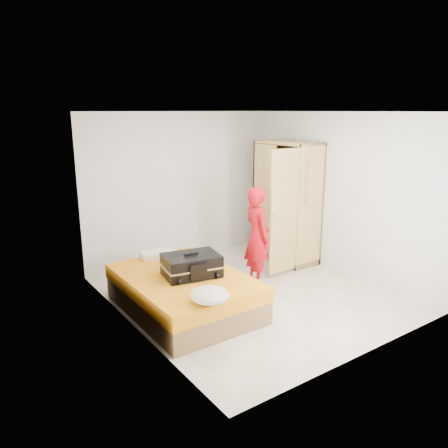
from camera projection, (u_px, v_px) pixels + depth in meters
room at (251, 208)px, 6.08m from camera, size 4.00×4.02×2.60m
bed at (184, 292)px, 5.85m from camera, size 1.42×2.02×0.50m
wardrobe at (286, 206)px, 7.64m from camera, size 1.17×1.21×2.10m
person at (257, 237)px, 6.58m from camera, size 0.47×0.62×1.53m
suitcase at (192, 265)px, 5.74m from camera, size 0.82×0.66×0.32m
round_cushion at (209, 295)px, 4.95m from camera, size 0.44×0.44×0.17m
pillow at (158, 254)px, 6.48m from camera, size 0.53×0.32×0.09m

